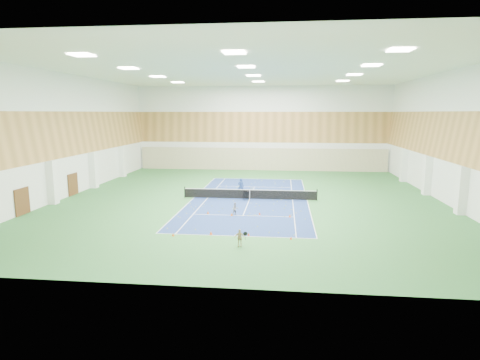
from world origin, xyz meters
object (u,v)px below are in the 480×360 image
Objects in this scene: ball_cart at (246,196)px; child_court at (235,209)px; tennis_net at (250,193)px; child_apron at (240,238)px; coach at (241,186)px.

child_court is at bearing -108.00° from ball_cart.
tennis_net is 11.58× the size of child_apron.
coach is at bearing 91.31° from child_apron.
child_apron reaches higher than ball_cart.
ball_cart is at bearing 89.09° from child_apron.
child_court is at bearing -95.80° from tennis_net.
tennis_net is at bearing 54.93° from child_court.
coach reaches higher than child_apron.
coach is (-1.08, 2.01, 0.29)m from tennis_net.
coach is 16.01m from child_apron.
ball_cart is (-0.30, -0.60, -0.10)m from tennis_net.
coach is 1.53× the size of child_apron.
child_apron is 13.35m from ball_cart.
tennis_net is 2.30m from coach.
tennis_net reaches higher than ball_cart.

